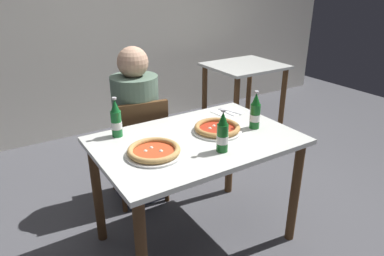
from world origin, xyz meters
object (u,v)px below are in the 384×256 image
at_px(chair_behind_table, 140,145).
at_px(napkin_with_cutlery, 228,112).
at_px(beer_bottle_right, 255,113).
at_px(diner_seated, 137,130).
at_px(beer_bottle_left, 223,134).
at_px(dining_table_background, 244,78).
at_px(pizza_margherita_near, 154,151).
at_px(pizza_marinara_far, 217,129).
at_px(beer_bottle_center, 116,120).
at_px(dining_table_main, 196,155).

distance_m(chair_behind_table, napkin_with_cutlery, 0.71).
bearing_deg(beer_bottle_right, chair_behind_table, 127.27).
bearing_deg(diner_seated, beer_bottle_right, -55.21).
distance_m(beer_bottle_left, beer_bottle_right, 0.40).
height_order(dining_table_background, beer_bottle_left, beer_bottle_left).
xyz_separation_m(pizza_margherita_near, napkin_with_cutlery, (0.74, 0.30, -0.02)).
height_order(chair_behind_table, beer_bottle_right, beer_bottle_right).
bearing_deg(beer_bottle_right, pizza_margherita_near, 179.16).
height_order(diner_seated, pizza_margherita_near, diner_seated).
bearing_deg(diner_seated, pizza_margherita_near, -106.33).
height_order(diner_seated, napkin_with_cutlery, diner_seated).
relative_size(pizza_marinara_far, beer_bottle_left, 1.26).
xyz_separation_m(diner_seated, beer_bottle_right, (0.50, -0.72, 0.27)).
distance_m(diner_seated, beer_bottle_left, 0.93).
xyz_separation_m(diner_seated, beer_bottle_center, (-0.29, -0.37, 0.27)).
bearing_deg(napkin_with_cutlery, beer_bottle_center, 177.12).
height_order(beer_bottle_left, napkin_with_cutlery, beer_bottle_left).
bearing_deg(dining_table_background, chair_behind_table, -155.79).
relative_size(dining_table_main, chair_behind_table, 1.41).
xyz_separation_m(chair_behind_table, beer_bottle_left, (0.14, -0.83, 0.37)).
relative_size(beer_bottle_left, napkin_with_cutlery, 1.22).
relative_size(dining_table_main, napkin_with_cutlery, 5.95).
xyz_separation_m(dining_table_main, pizza_marinara_far, (0.16, 0.02, 0.14)).
height_order(dining_table_main, dining_table_background, same).
xyz_separation_m(dining_table_background, pizza_margherita_near, (-1.82, -1.39, 0.18)).
height_order(diner_seated, beer_bottle_center, diner_seated).
bearing_deg(beer_bottle_center, pizza_margherita_near, -77.17).
distance_m(pizza_marinara_far, beer_bottle_center, 0.62).
xyz_separation_m(beer_bottle_center, beer_bottle_right, (0.79, -0.35, 0.00)).
bearing_deg(beer_bottle_center, dining_table_background, 28.99).
bearing_deg(pizza_margherita_near, beer_bottle_center, 102.83).
distance_m(pizza_margherita_near, pizza_marinara_far, 0.48).
bearing_deg(beer_bottle_left, pizza_marinara_far, 59.75).
distance_m(pizza_marinara_far, beer_bottle_right, 0.26).
height_order(dining_table_background, beer_bottle_center, beer_bottle_center).
height_order(beer_bottle_left, beer_bottle_center, same).
distance_m(dining_table_background, pizza_margherita_near, 2.30).
bearing_deg(beer_bottle_left, chair_behind_table, 99.75).
bearing_deg(napkin_with_cutlery, diner_seated, 142.16).
bearing_deg(chair_behind_table, dining_table_main, 108.70).
bearing_deg(diner_seated, beer_bottle_center, -127.57).
height_order(chair_behind_table, diner_seated, diner_seated).
bearing_deg(pizza_margherita_near, napkin_with_cutlery, 22.00).
relative_size(diner_seated, pizza_margherita_near, 3.82).
bearing_deg(diner_seated, beer_bottle_left, -81.45).
bearing_deg(diner_seated, chair_behind_table, -101.62).
height_order(dining_table_background, pizza_margherita_near, pizza_margherita_near).
xyz_separation_m(diner_seated, dining_table_background, (1.61, 0.68, 0.01)).
xyz_separation_m(dining_table_main, diner_seated, (-0.10, 0.66, -0.05)).
bearing_deg(beer_bottle_right, diner_seated, 124.79).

